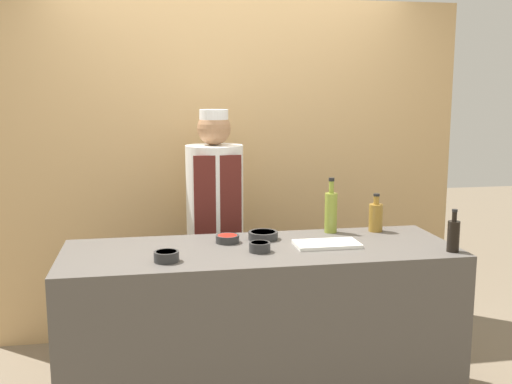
# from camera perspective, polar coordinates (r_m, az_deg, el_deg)

# --- Properties ---
(cabinet_wall) EXTENTS (3.34, 0.18, 2.40)m
(cabinet_wall) POSITION_cam_1_polar(r_m,az_deg,el_deg) (4.37, -2.52, 2.14)
(cabinet_wall) COLOR tan
(cabinet_wall) RESTS_ON ground_plane
(counter) EXTENTS (2.11, 0.73, 0.93)m
(counter) POSITION_cam_1_polar(r_m,az_deg,el_deg) (3.38, 0.45, -13.01)
(counter) COLOR #514C47
(counter) RESTS_ON ground_plane
(sauce_bowl_green) EXTENTS (0.17, 0.17, 0.04)m
(sauce_bowl_green) POSITION_cam_1_polar(r_m,az_deg,el_deg) (3.41, 0.68, -4.11)
(sauce_bowl_green) COLOR #2D2D2D
(sauce_bowl_green) RESTS_ON counter
(sauce_bowl_orange) EXTENTS (0.12, 0.12, 0.05)m
(sauce_bowl_orange) POSITION_cam_1_polar(r_m,az_deg,el_deg) (3.00, -8.53, -6.03)
(sauce_bowl_orange) COLOR #2D2D2D
(sauce_bowl_orange) RESTS_ON counter
(sauce_bowl_red) EXTENTS (0.13, 0.13, 0.04)m
(sauce_bowl_red) POSITION_cam_1_polar(r_m,az_deg,el_deg) (3.33, -2.74, -4.44)
(sauce_bowl_red) COLOR #2D2D2D
(sauce_bowl_red) RESTS_ON counter
(sauce_bowl_brown) EXTENTS (0.11, 0.11, 0.05)m
(sauce_bowl_brown) POSITION_cam_1_polar(r_m,az_deg,el_deg) (3.14, 0.36, -5.21)
(sauce_bowl_brown) COLOR #2D2D2D
(sauce_bowl_brown) RESTS_ON counter
(cutting_board) EXTENTS (0.35, 0.19, 0.02)m
(cutting_board) POSITION_cam_1_polar(r_m,az_deg,el_deg) (3.29, 6.76, -4.95)
(cutting_board) COLOR white
(cutting_board) RESTS_ON counter
(bottle_soy) EXTENTS (0.06, 0.06, 0.23)m
(bottle_soy) POSITION_cam_1_polar(r_m,az_deg,el_deg) (3.30, 18.29, -3.92)
(bottle_soy) COLOR black
(bottle_soy) RESTS_ON counter
(bottle_oil) EXTENTS (0.07, 0.07, 0.33)m
(bottle_oil) POSITION_cam_1_polar(r_m,az_deg,el_deg) (3.57, 7.15, -1.82)
(bottle_oil) COLOR olive
(bottle_oil) RESTS_ON counter
(bottle_vinegar) EXTENTS (0.08, 0.08, 0.23)m
(bottle_vinegar) POSITION_cam_1_polar(r_m,az_deg,el_deg) (3.65, 11.34, -2.32)
(bottle_vinegar) COLOR olive
(bottle_vinegar) RESTS_ON counter
(chef_center) EXTENTS (0.37, 0.37, 1.65)m
(chef_center) POSITION_cam_1_polar(r_m,az_deg,el_deg) (3.92, -3.91, -3.32)
(chef_center) COLOR #28282D
(chef_center) RESTS_ON ground_plane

